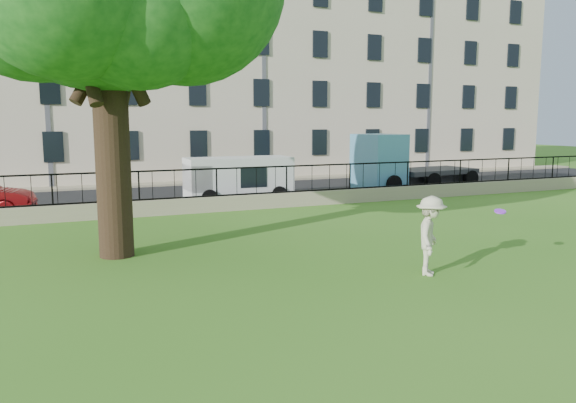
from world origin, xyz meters
name	(u,v)px	position (x,y,z in m)	size (l,w,h in m)	color
ground	(380,300)	(0.00, 0.00, 0.00)	(120.00, 120.00, 0.00)	#36701A
retaining_wall	(217,204)	(0.00, 12.00, 0.30)	(50.00, 0.40, 0.60)	gray
iron_railing	(217,183)	(0.00, 12.00, 1.15)	(50.00, 0.05, 1.13)	black
street	(190,196)	(0.00, 16.70, 0.01)	(60.00, 9.00, 0.01)	black
sidewalk	(168,184)	(0.00, 21.90, 0.06)	(60.00, 1.40, 0.12)	gray
building_row	(147,67)	(0.00, 27.57, 6.92)	(56.40, 10.40, 13.80)	beige
man	(431,236)	(2.07, 1.14, 0.93)	(1.21, 0.69, 1.87)	beige
frisbee	(500,211)	(3.83, 0.83, 1.44)	(0.27, 0.27, 0.03)	#952AEF
white_van	(239,179)	(1.69, 14.40, 0.98)	(4.65, 1.82, 1.95)	silver
blue_truck	(415,161)	(11.85, 15.40, 1.44)	(6.87, 2.44, 2.88)	#4F93BA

